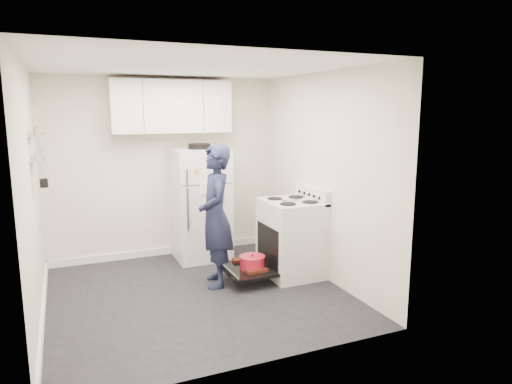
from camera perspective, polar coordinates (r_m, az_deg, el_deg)
name	(u,v)px	position (r m, az deg, el deg)	size (l,w,h in m)	color
room	(191,189)	(5.02, -8.08, 0.40)	(3.21, 3.21, 2.51)	black
electric_range	(291,239)	(5.75, 4.36, -5.82)	(0.66, 0.76, 1.10)	silver
open_oven_door	(250,266)	(5.59, -0.81, -9.20)	(0.55, 0.70, 0.23)	black
refrigerator	(201,204)	(6.37, -6.94, -1.45)	(0.72, 0.74, 1.61)	silver
upper_cabinets	(171,107)	(6.34, -10.53, 10.46)	(1.60, 0.33, 0.70)	silver
wall_shelf_rack	(39,147)	(5.25, -25.53, 5.09)	(0.14, 0.60, 0.61)	#B2B2B7
person	(216,216)	(5.34, -5.07, -3.03)	(0.61, 0.40, 1.67)	#191D38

